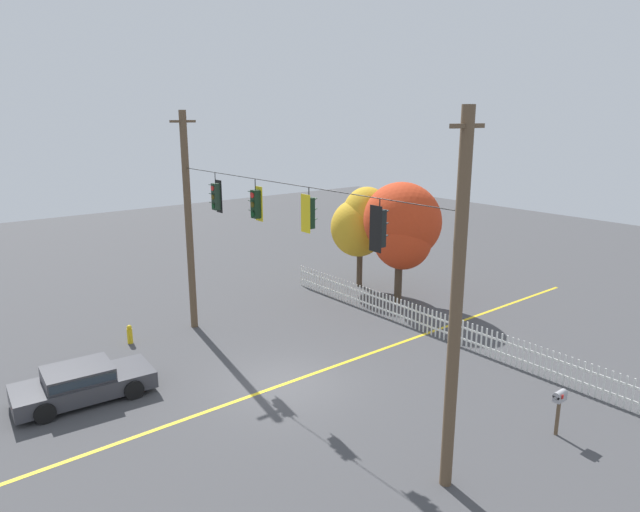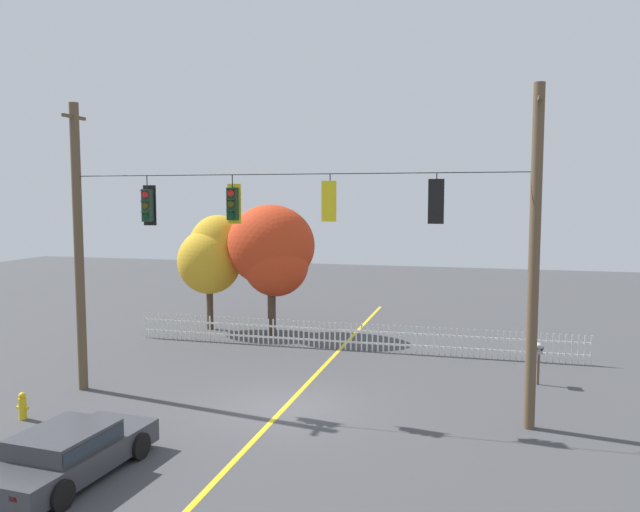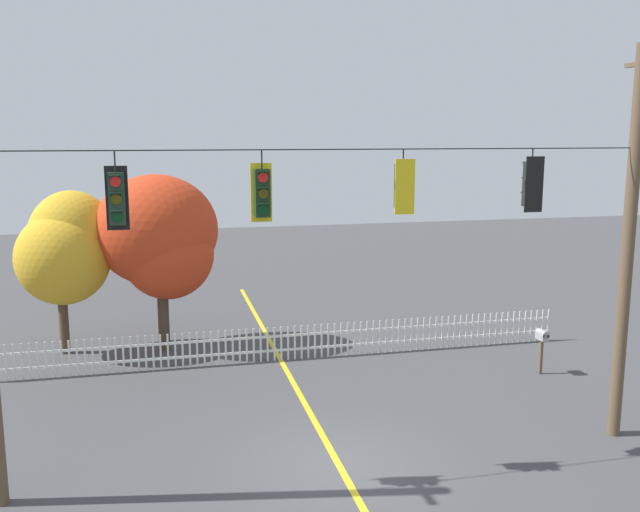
{
  "view_description": "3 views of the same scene",
  "coord_description": "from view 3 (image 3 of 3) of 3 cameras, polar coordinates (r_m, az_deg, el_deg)",
  "views": [
    {
      "loc": [
        14.6,
        -10.17,
        9.02
      ],
      "look_at": [
        0.19,
        1.37,
        4.39
      ],
      "focal_mm": 31.41,
      "sensor_mm": 36.0,
      "label": 1
    },
    {
      "loc": [
        5.64,
        -17.57,
        6.28
      ],
      "look_at": [
        0.83,
        0.91,
        4.5
      ],
      "focal_mm": 35.31,
      "sensor_mm": 36.0,
      "label": 2
    },
    {
      "loc": [
        -3.68,
        -13.74,
        7.26
      ],
      "look_at": [
        -0.14,
        1.23,
        4.52
      ],
      "focal_mm": 38.53,
      "sensor_mm": 36.0,
      "label": 3
    }
  ],
  "objects": [
    {
      "name": "ground",
      "position": [
        15.97,
        1.58,
        -16.96
      ],
      "size": [
        80.0,
        80.0,
        0.0
      ],
      "primitive_type": "plane",
      "color": "#424244"
    },
    {
      "name": "lane_centerline_stripe",
      "position": [
        15.96,
        1.58,
        -16.95
      ],
      "size": [
        0.16,
        36.0,
        0.01
      ],
      "primitive_type": "cube",
      "color": "gold",
      "rests_on": "ground"
    },
    {
      "name": "signal_support_span",
      "position": [
        14.45,
        1.67,
        -0.13
      ],
      "size": [
        14.24,
        1.1,
        9.26
      ],
      "color": "brown",
      "rests_on": "ground"
    },
    {
      "name": "traffic_signal_westbound_side",
      "position": [
        13.82,
        -16.53,
        4.61
      ],
      "size": [
        0.43,
        0.38,
        1.54
      ],
      "color": "black"
    },
    {
      "name": "traffic_signal_northbound_primary",
      "position": [
        13.95,
        -4.83,
        5.25
      ],
      "size": [
        0.43,
        0.38,
        1.46
      ],
      "color": "black"
    },
    {
      "name": "traffic_signal_southbound_primary",
      "position": [
        14.67,
        6.9,
        5.78
      ],
      "size": [
        0.43,
        0.38,
        1.36
      ],
      "color": "black"
    },
    {
      "name": "traffic_signal_eastbound_side",
      "position": [
        15.95,
        17.15,
        5.74
      ],
      "size": [
        0.43,
        0.38,
        1.39
      ],
      "color": "black"
    },
    {
      "name": "white_picket_fence",
      "position": [
        22.52,
        -2.39,
        -7.21
      ],
      "size": [
        18.69,
        0.06,
        1.13
      ],
      "color": "silver",
      "rests_on": "ground"
    },
    {
      "name": "autumn_maple_near_fence",
      "position": [
        23.88,
        -20.22,
        0.52
      ],
      "size": [
        3.23,
        3.01,
        5.46
      ],
      "color": "#473828",
      "rests_on": "ground"
    },
    {
      "name": "autumn_maple_mid",
      "position": [
        23.53,
        -13.14,
        1.45
      ],
      "size": [
        4.1,
        3.4,
        5.96
      ],
      "color": "#473828",
      "rests_on": "ground"
    },
    {
      "name": "roadside_mailbox",
      "position": [
        22.1,
        17.96,
        -6.5
      ],
      "size": [
        0.25,
        0.44,
        1.4
      ],
      "color": "brown",
      "rests_on": "ground"
    }
  ]
}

